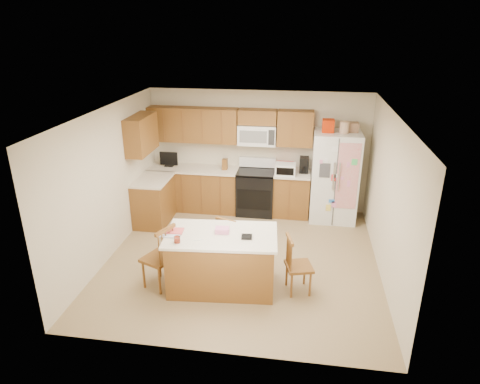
% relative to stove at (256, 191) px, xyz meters
% --- Properties ---
extents(ground, '(4.50, 4.50, 0.00)m').
position_rel_stove_xyz_m(ground, '(0.00, -1.94, -0.47)').
color(ground, olive).
rests_on(ground, ground).
extents(room_shell, '(4.60, 4.60, 2.52)m').
position_rel_stove_xyz_m(room_shell, '(0.00, -1.94, 0.97)').
color(room_shell, beige).
rests_on(room_shell, ground).
extents(cabinetry, '(3.36, 1.56, 2.15)m').
position_rel_stove_xyz_m(cabinetry, '(-0.98, -0.15, 0.44)').
color(cabinetry, brown).
rests_on(cabinetry, ground).
extents(stove, '(0.76, 0.65, 1.13)m').
position_rel_stove_xyz_m(stove, '(0.00, 0.00, 0.00)').
color(stove, black).
rests_on(stove, ground).
extents(refrigerator, '(0.90, 0.79, 2.04)m').
position_rel_stove_xyz_m(refrigerator, '(1.57, -0.06, 0.45)').
color(refrigerator, white).
rests_on(refrigerator, ground).
extents(island, '(1.74, 1.08, 0.98)m').
position_rel_stove_xyz_m(island, '(-0.19, -2.78, -0.03)').
color(island, brown).
rests_on(island, ground).
extents(windsor_chair_left, '(0.55, 0.56, 1.01)m').
position_rel_stove_xyz_m(windsor_chair_left, '(-1.10, -2.91, 0.00)').
color(windsor_chair_left, brown).
rests_on(windsor_chair_left, ground).
extents(windsor_chair_back, '(0.49, 0.47, 0.89)m').
position_rel_stove_xyz_m(windsor_chair_back, '(-0.17, -2.15, -0.05)').
color(windsor_chair_back, brown).
rests_on(windsor_chair_back, ground).
extents(windsor_chair_right, '(0.46, 0.47, 0.90)m').
position_rel_stove_xyz_m(windsor_chair_right, '(0.93, -2.74, -0.05)').
color(windsor_chair_right, brown).
rests_on(windsor_chair_right, ground).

